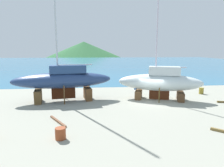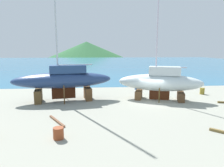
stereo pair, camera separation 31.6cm
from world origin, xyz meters
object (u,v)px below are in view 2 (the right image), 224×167
(barrel_rust_far, at_px, (58,133))
(sailboat_small_center, at_px, (64,80))
(worker, at_px, (136,84))
(barrel_tipped_right, at_px, (202,91))
(sailboat_large_starboard, at_px, (160,82))

(barrel_rust_far, bearing_deg, sailboat_small_center, 96.02)
(worker, bearing_deg, barrel_rust_far, -168.77)
(barrel_tipped_right, bearing_deg, barrel_rust_far, -143.36)
(sailboat_large_starboard, relative_size, worker, 9.98)
(worker, bearing_deg, sailboat_small_center, 159.88)
(sailboat_large_starboard, bearing_deg, worker, -58.05)
(sailboat_large_starboard, distance_m, sailboat_small_center, 10.87)
(sailboat_large_starboard, bearing_deg, barrel_rust_far, 62.85)
(sailboat_small_center, xyz_separation_m, barrel_tipped_right, (17.26, 1.90, -1.99))
(worker, xyz_separation_m, barrel_rust_far, (-8.30, -15.74, -0.47))
(sailboat_small_center, distance_m, worker, 11.02)
(sailboat_large_starboard, bearing_deg, barrel_tipped_right, -141.13)
(barrel_rust_far, bearing_deg, barrel_tipped_right, 36.64)
(worker, xyz_separation_m, barrel_tipped_right, (7.90, -3.70, -0.44))
(barrel_tipped_right, relative_size, barrel_rust_far, 1.07)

